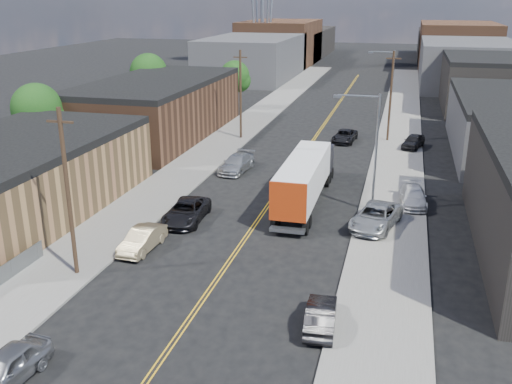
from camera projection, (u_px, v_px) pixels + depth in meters
The scene contains 31 objects.
ground at pixel (329, 117), 77.52m from camera, with size 260.00×260.00×0.00m, color black.
centerline at pixel (311, 143), 63.80m from camera, with size 0.32×120.00×0.01m, color gold.
sidewalk_left at pixel (230, 137), 66.05m from camera, with size 5.00×140.00×0.15m, color slate.
sidewalk_right at pixel (398, 148), 61.51m from camera, with size 5.00×140.00×0.15m, color slate.
warehouse_tan at pixel (14, 177), 42.51m from camera, with size 12.00×22.00×5.60m.
warehouse_brown at pixel (157, 108), 66.12m from camera, with size 12.00×26.00×6.60m.
industrial_right_c at pixel (494, 82), 81.98m from camera, with size 14.00×22.00×7.60m.
skyline_left_a at pixel (254, 57), 113.00m from camera, with size 16.00×30.00×8.00m, color #3B3B3E.
skyline_right_a at pixel (466, 63), 103.42m from camera, with size 16.00×30.00×8.00m, color #3B3B3E.
skyline_left_b at pixel (281, 43), 135.53m from camera, with size 16.00×26.00×10.00m, color #4F311F.
skyline_right_b at pixel (457, 46), 125.95m from camera, with size 16.00×26.00×10.00m, color #4F311F.
skyline_left_c at pixel (296, 43), 154.30m from camera, with size 16.00×40.00×7.00m, color black.
skyline_right_c at pixel (451, 46), 144.73m from camera, with size 16.00×40.00×7.00m, color black.
streetlight_near at pixel (371, 144), 41.96m from camera, with size 3.39×0.25×9.00m.
streetlight_far at pixel (389, 79), 73.96m from camera, with size 3.39×0.25×9.00m.
utility_pole_left_near at pixel (68, 193), 32.09m from camera, with size 1.60×0.26×10.00m.
utility_pole_left_far at pixel (241, 94), 64.09m from camera, with size 1.60×0.26×10.00m.
utility_pole_right at pixel (391, 96), 62.90m from camera, with size 1.60×0.26×10.00m.
tree_left_near at pixel (38, 112), 54.13m from camera, with size 4.85×4.76×7.91m.
tree_left_mid at pixel (149, 75), 76.88m from camera, with size 5.10×5.04×8.37m.
tree_left_far at pixel (235, 78), 81.19m from camera, with size 4.35×4.20×6.97m.
semi_truck at pixel (307, 175), 44.98m from camera, with size 2.59×15.00×3.93m.
car_left_a at pixel (6, 368), 24.07m from camera, with size 1.80×4.47×1.52m, color gray.
car_left_b at pixel (142, 240), 36.81m from camera, with size 1.53×4.39×1.45m, color #867858.
car_left_c at pixel (186, 211), 41.51m from camera, with size 2.52×5.46×1.52m, color black.
car_left_d at pixel (237, 163), 53.33m from camera, with size 2.17×5.34×1.55m, color #A4A6A9.
car_right_oncoming at pixel (321, 315), 28.17m from camera, with size 1.44×4.12×1.36m, color black.
car_right_lot_a at pixel (376, 217), 40.03m from camera, with size 2.62×5.69×1.58m, color #A5A8AA.
car_right_lot_b at pixel (413, 196), 44.37m from camera, with size 1.92×4.72×1.37m, color silver.
car_right_lot_c at pixel (413, 141), 61.02m from camera, with size 1.71×4.24×1.45m, color black.
car_ahead_truck at pixel (345, 136), 64.10m from camera, with size 2.24×4.85×1.35m, color black.
Camera 1 is at (9.73, -16.64, 15.66)m, focal length 40.00 mm.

